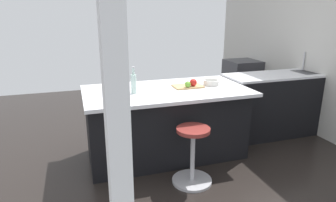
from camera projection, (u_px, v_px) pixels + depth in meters
ground_plane at (151, 153)px, 3.93m from camera, size 7.42×7.42×0.00m
interior_partition_left at (324, 36)px, 4.27m from camera, size 0.12×5.71×2.93m
sink_cabinet at (291, 102)px, 4.54m from camera, size 2.16×0.60×1.21m
oven_range at (242, 83)px, 5.84m from camera, size 0.60×0.61×0.90m
kitchen_island at (166, 122)px, 3.75m from camera, size 1.99×1.07×0.90m
stool_by_window at (193, 157)px, 3.17m from camera, size 0.44×0.44×0.64m
cutting_board at (188, 86)px, 3.69m from camera, size 0.36×0.24×0.02m
apple_green at (188, 84)px, 3.59m from camera, size 0.07×0.07×0.07m
apple_red at (193, 82)px, 3.64m from camera, size 0.09×0.09×0.09m
water_bottle at (134, 83)px, 3.37m from camera, size 0.06×0.06×0.31m
fruit_bowl at (211, 82)px, 3.76m from camera, size 0.20×0.20×0.07m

